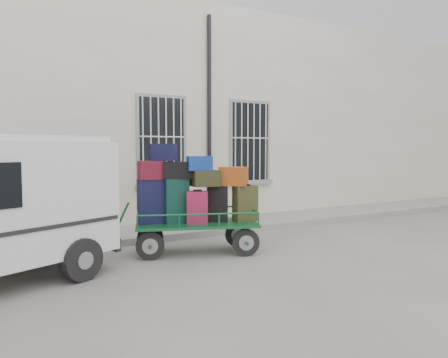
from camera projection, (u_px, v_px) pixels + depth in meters
ground at (235, 249)px, 8.95m from camera, size 80.00×80.00×0.00m
building at (143, 118)px, 13.50m from camera, size 24.00×5.15×6.00m
sidewalk at (189, 228)px, 10.85m from camera, size 24.00×1.70×0.15m
luggage_cart at (193, 200)px, 8.52m from camera, size 2.78×1.81×2.15m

